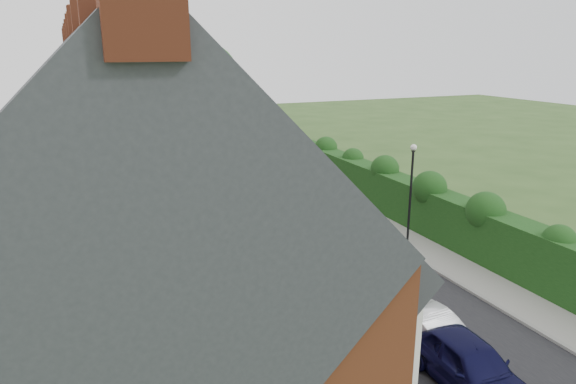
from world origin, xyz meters
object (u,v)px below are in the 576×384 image
object	(u,v)px
car_silver_b	(306,252)
car_green	(241,200)
car_navy	(469,364)
car_beige	(197,156)
lamppost	(411,182)
car_black	(166,140)
car_white	(253,216)
horse_cart	(265,175)
car_silver_a	(433,332)
horse	(277,190)
car_grey	(176,144)
car_red	(211,180)

from	to	relation	value
car_silver_b	car_green	world-z (taller)	car_silver_b
car_navy	car_beige	distance (m)	32.95
car_navy	car_silver_b	distance (m)	9.80
lamppost	car_black	xyz separation A→B (m)	(-6.40, 31.00, -2.52)
car_silver_b	car_white	world-z (taller)	car_white
horse_cart	car_silver_a	bearing A→B (deg)	-94.79
car_beige	horse	xyz separation A→B (m)	(1.99, -13.41, 0.18)
lamppost	car_black	size ratio (longest dim) A/B	1.12
car_silver_b	horse	distance (m)	10.09
car_silver_b	car_grey	distance (m)	29.19
car_white	car_beige	bearing A→B (deg)	72.25
car_silver_a	car_black	size ratio (longest dim) A/B	0.89
lamppost	car_black	distance (m)	31.75
car_navy	car_red	size ratio (longest dim) A/B	1.14
car_navy	car_silver_b	world-z (taller)	car_navy
car_green	car_grey	xyz separation A→B (m)	(0.18, 20.17, 0.04)
lamppost	horse	size ratio (longest dim) A/B	2.49
car_navy	car_white	world-z (taller)	car_navy
car_silver_b	car_green	xyz separation A→B (m)	(-0.14, 9.02, -0.01)
car_white	lamppost	bearing A→B (deg)	-53.96
lamppost	car_silver_a	world-z (taller)	lamppost
car_navy	car_white	xyz separation A→B (m)	(-1.10, 15.52, -0.07)
car_navy	car_silver_a	distance (m)	2.03
car_navy	horse	distance (m)	19.63
car_red	car_beige	distance (m)	8.61
car_black	horse_cart	bearing A→B (deg)	-89.12
lamppost	car_grey	bearing A→B (deg)	101.52
car_silver_a	car_white	bearing A→B (deg)	89.37
car_silver_a	car_navy	bearing A→B (deg)	-105.20
car_silver_a	car_green	bearing A→B (deg)	87.01
car_red	car_grey	xyz separation A→B (m)	(0.54, 14.57, 0.05)
car_silver_a	car_black	bearing A→B (deg)	85.50
lamppost	car_silver_b	world-z (taller)	lamppost
car_green	car_grey	world-z (taller)	car_grey
car_green	car_white	bearing A→B (deg)	-96.36
car_green	horse_cart	bearing A→B (deg)	47.58
lamppost	car_navy	distance (m)	11.77
lamppost	car_green	distance (m)	10.83
car_green	car_black	size ratio (longest dim) A/B	0.87
car_green	car_beige	bearing A→B (deg)	86.92
horse_cart	lamppost	bearing A→B (deg)	-73.89
car_red	horse_cart	bearing A→B (deg)	-43.54
car_black	horse_cart	world-z (taller)	horse_cart
car_navy	car_green	distance (m)	18.81
car_white	car_red	size ratio (longest dim) A/B	1.22
car_silver_b	horse	bearing A→B (deg)	70.59
car_white	car_beige	size ratio (longest dim) A/B	1.00
car_red	car_black	distance (m)	16.80
horse	car_beige	bearing A→B (deg)	-66.91
car_navy	car_beige	xyz separation A→B (m)	(-0.03, 32.95, -0.10)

